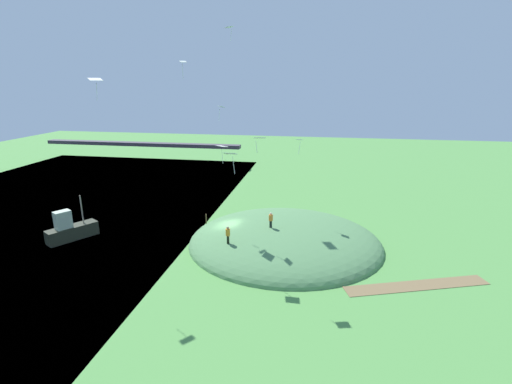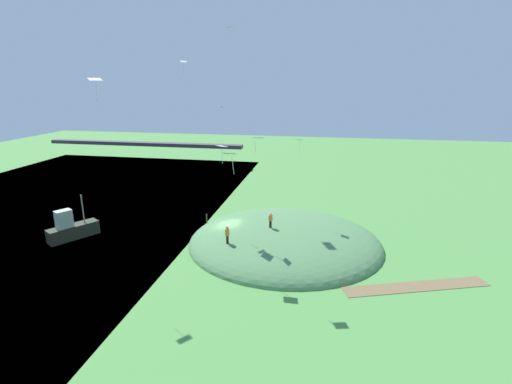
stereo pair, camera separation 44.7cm
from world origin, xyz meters
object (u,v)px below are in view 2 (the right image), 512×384
Objects in this scene: kite_3 at (300,141)px; mooring_post at (207,219)px; kite_6 at (183,63)px; kite_7 at (222,147)px; kite_5 at (258,139)px; kite_0 at (230,28)px; kite_1 at (221,108)px; person_watching_kites at (271,218)px; kite_4 at (95,80)px; boat_on_lake at (72,229)px; kite_2 at (230,154)px; person_with_child at (227,233)px.

kite_3 is 14.55m from mooring_post.
kite_6 is 1.01× the size of kite_7.
kite_5 is at bearing -48.96° from kite_7.
kite_0 reaches higher than kite_3.
kite_1 is at bearing -33.31° from kite_6.
kite_1 is 1.13× the size of mooring_post.
person_watching_kites is 1.02× the size of kite_3.
kite_6 reaches higher than mooring_post.
person_watching_kites reaches higher than mooring_post.
kite_4 reaches higher than kite_3.
kite_0 is 1.10× the size of kite_1.
kite_4 reaches higher than boat_on_lake.
kite_3 is 1.25× the size of mooring_post.
kite_1 reaches higher than kite_7.
kite_2 is 12.04m from kite_4.
kite_0 is 17.17m from kite_4.
person_with_child is at bearing -47.83° from kite_6.
kite_3 reaches higher than person_with_child.
kite_2 is (1.99, -4.64, -3.60)m from kite_1.
person_with_child is 1.36× the size of kite_5.
kite_6 reaches higher than kite_3.
kite_0 is 0.80× the size of kite_2.
kite_6 is at bearing 73.16° from kite_4.
mooring_post is (4.50, 12.37, -15.80)m from kite_4.
kite_0 is 10.61m from kite_1.
kite_5 is 17.95m from mooring_post.
person_with_child is at bearing -66.86° from kite_7.
mooring_post is (-3.81, 6.06, -9.78)m from kite_7.
kite_2 is 1.55× the size of mooring_post.
kite_0 is 1.23× the size of kite_5.
kite_1 is 0.72× the size of kite_2.
person_with_child is 10.41m from kite_5.
kite_4 is at bearing -163.47° from kite_2.
kite_2 is 3.74m from kite_7.
mooring_post is at bearing -140.70° from kite_0.
kite_0 is at bearing 39.30° from mooring_post.
kite_0 is at bearing -143.12° from person_with_child.
kite_4 is (-7.98, -7.60, 2.47)m from kite_1.
kite_0 is 0.99× the size of kite_3.
kite_7 reaches higher than boat_on_lake.
person_with_child is 17.92m from kite_6.
kite_0 is 1.24× the size of mooring_post.
kite_6 is 1.39× the size of mooring_post.
kite_6 reaches higher than boat_on_lake.
kite_2 is 1.24× the size of kite_3.
kite_7 is (8.32, 6.31, -6.03)m from kite_4.
kite_5 is at bearing -53.53° from mooring_post.
kite_5 is (21.23, -4.34, 10.94)m from boat_on_lake.
person_with_child is 9.82m from mooring_post.
kite_4 is at bearing -136.41° from kite_1.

